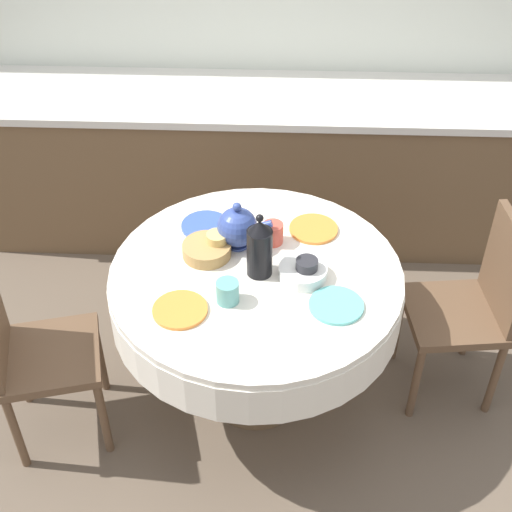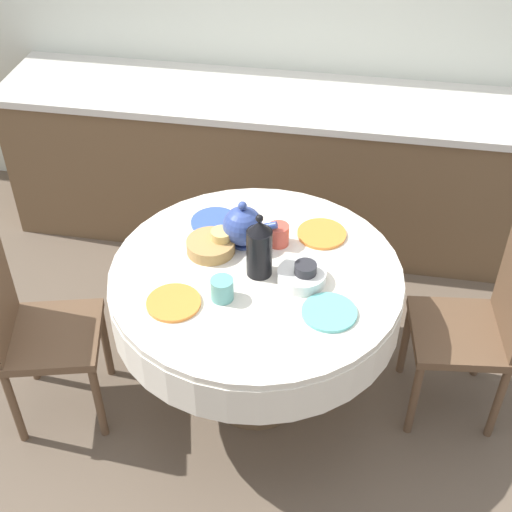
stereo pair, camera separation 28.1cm
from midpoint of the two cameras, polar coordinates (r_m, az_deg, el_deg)
The scene contains 17 objects.
ground_plane at distance 3.41m, azimuth -2.41°, elevation -10.93°, with size 12.00×12.00×0.00m, color brown.
kitchen_counter at distance 4.08m, azimuth -1.23°, elevation 7.17°, with size 3.24×0.64×0.88m.
dining_table at distance 2.95m, azimuth -2.73°, elevation -3.22°, with size 1.20×1.20×0.75m.
chair_left at distance 3.17m, azimuth 14.59°, elevation -3.72°, with size 0.44×0.44×0.92m.
chair_right at distance 3.07m, azimuth -20.33°, elevation -6.99°, with size 0.49×0.49×0.92m.
plate_near_left at distance 2.72m, azimuth -9.06°, elevation -4.41°, with size 0.21×0.21×0.01m, color orange.
cup_near_left at distance 2.71m, azimuth -5.26°, elevation -3.01°, with size 0.09×0.09×0.09m, color #5BA39E.
plate_near_right at distance 2.71m, azimuth 3.49°, elevation -4.10°, with size 0.21×0.21×0.01m, color #60BCB7.
cup_near_right at distance 2.80m, azimuth 1.22°, elevation -1.19°, with size 0.09×0.09×0.09m, color #28282D.
plate_far_left at distance 3.11m, azimuth -6.66°, elevation 2.33°, with size 0.21×0.21×0.01m, color #3856AD.
cup_far_left at distance 2.95m, azimuth -5.85°, elevation 0.95°, with size 0.09×0.09×0.09m, color #DBB766.
plate_far_right at distance 3.07m, azimuth 2.02°, elevation 2.08°, with size 0.21×0.21×0.01m, color orange.
cup_far_right at distance 2.98m, azimuth -1.35°, elevation 1.73°, with size 0.09×0.09×0.09m, color #CC4C3D.
coffee_carafe at distance 2.78m, azimuth -2.61°, elevation 0.52°, with size 0.10×0.10×0.29m.
teapot at distance 2.94m, azimuth -4.21°, elevation 2.20°, with size 0.23×0.17×0.22m.
bread_basket at distance 2.94m, azimuth -6.70°, elevation 0.38°, with size 0.20×0.20×0.05m, color #AD844C.
fruit_bowl at distance 2.82m, azimuth 0.93°, elevation -1.43°, with size 0.19×0.19×0.05m, color silver.
Camera 1 is at (0.09, -2.17, 2.63)m, focal length 50.00 mm.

